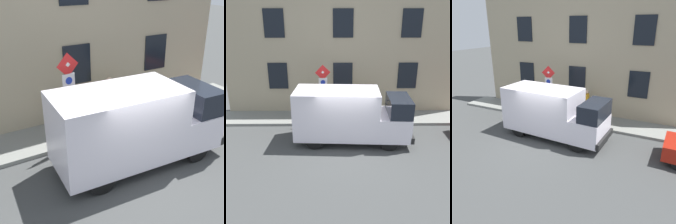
# 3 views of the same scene
# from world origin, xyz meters

# --- Properties ---
(ground_plane) EXTENTS (80.00, 80.00, 0.00)m
(ground_plane) POSITION_xyz_m (0.00, 0.00, 0.00)
(ground_plane) COLOR #404141
(sidewalk_slab) EXTENTS (1.94, 15.54, 0.14)m
(sidewalk_slab) POSITION_xyz_m (3.23, 0.00, 0.07)
(sidewalk_slab) COLOR gray
(sidewalk_slab) RESTS_ON ground_plane
(building_facade) EXTENTS (0.75, 13.54, 7.18)m
(building_facade) POSITION_xyz_m (4.55, 0.00, 3.59)
(building_facade) COLOR tan
(building_facade) RESTS_ON ground_plane
(sign_post_stacked) EXTENTS (0.18, 0.56, 3.00)m
(sign_post_stacked) POSITION_xyz_m (2.47, 1.07, 2.07)
(sign_post_stacked) COLOR #474C47
(sign_post_stacked) RESTS_ON sidewalk_slab
(delivery_van) EXTENTS (2.28, 5.43, 2.50)m
(delivery_van) POSITION_xyz_m (0.57, -0.23, 1.33)
(delivery_van) COLOR white
(delivery_van) RESTS_ON ground_plane
(bicycle_orange) EXTENTS (0.50, 1.72, 0.89)m
(bicycle_orange) POSITION_xyz_m (3.65, -1.38, 0.51)
(bicycle_orange) COLOR black
(bicycle_orange) RESTS_ON sidewalk_slab
(bicycle_green) EXTENTS (0.46, 1.72, 0.89)m
(bicycle_green) POSITION_xyz_m (3.65, -0.41, 0.51)
(bicycle_green) COLOR black
(bicycle_green) RESTS_ON sidewalk_slab
(bicycle_purple) EXTENTS (0.46, 1.71, 0.89)m
(bicycle_purple) POSITION_xyz_m (3.65, 0.56, 0.51)
(bicycle_purple) COLOR black
(bicycle_purple) RESTS_ON sidewalk_slab
(pedestrian) EXTENTS (0.43, 0.31, 1.72)m
(pedestrian) POSITION_xyz_m (3.40, -0.95, 1.07)
(pedestrian) COLOR #262B47
(pedestrian) RESTS_ON sidewalk_slab
(litter_bin) EXTENTS (0.44, 0.44, 0.90)m
(litter_bin) POSITION_xyz_m (2.61, -0.10, 0.59)
(litter_bin) COLOR #2D5133
(litter_bin) RESTS_ON sidewalk_slab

